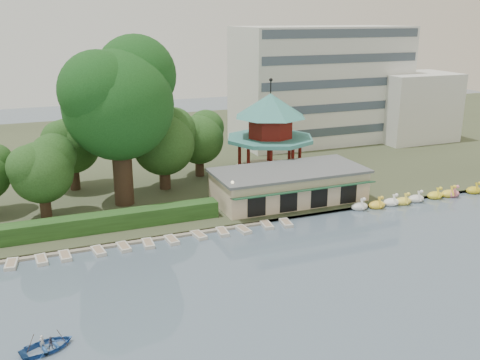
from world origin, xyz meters
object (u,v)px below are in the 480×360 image
big_tree (119,96)px  pavilion (270,127)px  boathouse (289,185)px  rowboat_with_passengers (47,343)px  dock (114,243)px

big_tree → pavilion: bearing=10.3°
boathouse → rowboat_with_passengers: 36.02m
boathouse → rowboat_with_passengers: boathouse is taller
dock → big_tree: bearing=73.9°
rowboat_with_passengers → boathouse: bearing=35.9°
dock → pavilion: size_ratio=2.52×
pavilion → rowboat_with_passengers: pavilion is taller
dock → big_tree: 17.49m
big_tree → boathouse: bearing=-18.3°
boathouse → dock: bearing=-167.8°
big_tree → rowboat_with_passengers: bearing=-110.6°
big_tree → rowboat_with_passengers: 31.90m
pavilion → big_tree: (-20.83, -3.79, 5.85)m
pavilion → rowboat_with_passengers: (-31.12, -31.13, -6.96)m
pavilion → big_tree: bearing=-169.7°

